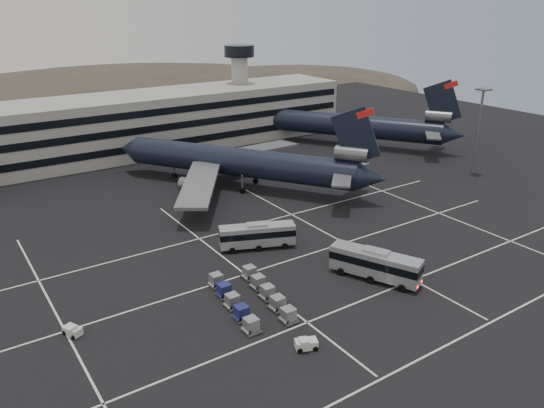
{
  "coord_description": "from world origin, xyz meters",
  "views": [
    {
      "loc": [
        -38.88,
        -51.5,
        35.37
      ],
      "look_at": [
        4.8,
        13.47,
        5.0
      ],
      "focal_mm": 35.0,
      "sensor_mm": 36.0,
      "label": 1
    }
  ],
  "objects_px": {
    "tug_a": "(73,330)",
    "bus_near": "(375,263)",
    "bus_far": "(257,235)",
    "uld_cluster": "(250,297)",
    "trijet_main": "(242,162)"
  },
  "relations": [
    {
      "from": "bus_near",
      "to": "uld_cluster",
      "type": "height_order",
      "value": "bus_near"
    },
    {
      "from": "trijet_main",
      "to": "bus_far",
      "type": "xyz_separation_m",
      "value": [
        -12.43,
        -25.16,
        -3.04
      ]
    },
    {
      "from": "tug_a",
      "to": "bus_near",
      "type": "bearing_deg",
      "value": -38.91
    },
    {
      "from": "tug_a",
      "to": "uld_cluster",
      "type": "distance_m",
      "value": 20.82
    },
    {
      "from": "tug_a",
      "to": "uld_cluster",
      "type": "height_order",
      "value": "uld_cluster"
    },
    {
      "from": "bus_near",
      "to": "uld_cluster",
      "type": "distance_m",
      "value": 17.64
    },
    {
      "from": "tug_a",
      "to": "trijet_main",
      "type": "bearing_deg",
      "value": 13.53
    },
    {
      "from": "bus_far",
      "to": "tug_a",
      "type": "bearing_deg",
      "value": 126.56
    },
    {
      "from": "trijet_main",
      "to": "tug_a",
      "type": "relative_size",
      "value": 20.43
    },
    {
      "from": "trijet_main",
      "to": "bus_far",
      "type": "distance_m",
      "value": 28.23
    },
    {
      "from": "bus_far",
      "to": "tug_a",
      "type": "relative_size",
      "value": 4.66
    },
    {
      "from": "bus_near",
      "to": "tug_a",
      "type": "bearing_deg",
      "value": 140.79
    },
    {
      "from": "bus_near",
      "to": "bus_far",
      "type": "bearing_deg",
      "value": 90.41
    },
    {
      "from": "bus_near",
      "to": "bus_far",
      "type": "height_order",
      "value": "bus_near"
    },
    {
      "from": "bus_far",
      "to": "tug_a",
      "type": "distance_m",
      "value": 30.17
    }
  ]
}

